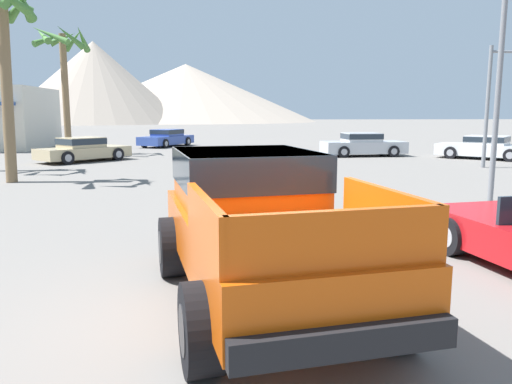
% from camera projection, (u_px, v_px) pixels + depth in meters
% --- Properties ---
extents(ground_plane, '(320.00, 320.00, 0.00)m').
position_uv_depth(ground_plane, '(249.00, 305.00, 6.06)').
color(ground_plane, slate).
extents(orange_pickup_truck, '(2.84, 5.04, 1.81)m').
position_uv_depth(orange_pickup_truck, '(257.00, 217.00, 6.20)').
color(orange_pickup_truck, '#CC4C0C').
rests_on(orange_pickup_truck, ground_plane).
extents(parked_car_silver, '(4.42, 2.09, 1.23)m').
position_uv_depth(parked_car_silver, '(363.00, 144.00, 26.73)').
color(parked_car_silver, '#B7BABF').
rests_on(parked_car_silver, ground_plane).
extents(parked_car_blue, '(3.68, 4.71, 1.17)m').
position_uv_depth(parked_car_blue, '(167.00, 138.00, 34.20)').
color(parked_car_blue, '#334C9E').
rests_on(parked_car_blue, ground_plane).
extents(parked_car_tan, '(4.24, 4.22, 1.14)m').
position_uv_depth(parked_car_tan, '(83.00, 149.00, 23.78)').
color(parked_car_tan, tan).
rests_on(parked_car_tan, ground_plane).
extents(parked_car_white, '(4.52, 4.31, 1.16)m').
position_uv_depth(parked_car_white, '(485.00, 147.00, 25.04)').
color(parked_car_white, white).
rests_on(parked_car_white, ground_plane).
extents(street_lamp_post, '(0.90, 0.24, 8.03)m').
position_uv_depth(street_lamp_post, '(504.00, 11.00, 12.32)').
color(street_lamp_post, slate).
rests_on(street_lamp_post, ground_plane).
extents(palm_tree_tall, '(2.89, 3.09, 6.89)m').
position_uv_depth(palm_tree_tall, '(63.00, 57.00, 26.86)').
color(palm_tree_tall, brown).
rests_on(palm_tree_tall, ground_plane).
extents(palm_tree_leaning, '(2.69, 2.65, 6.36)m').
position_uv_depth(palm_tree_leaning, '(0.00, 34.00, 16.01)').
color(palm_tree_leaning, brown).
rests_on(palm_tree_leaning, ground_plane).
extents(distant_mountain_range, '(112.58, 72.48, 17.20)m').
position_uv_depth(distant_mountain_range, '(92.00, 92.00, 120.84)').
color(distant_mountain_range, gray).
rests_on(distant_mountain_range, ground_plane).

